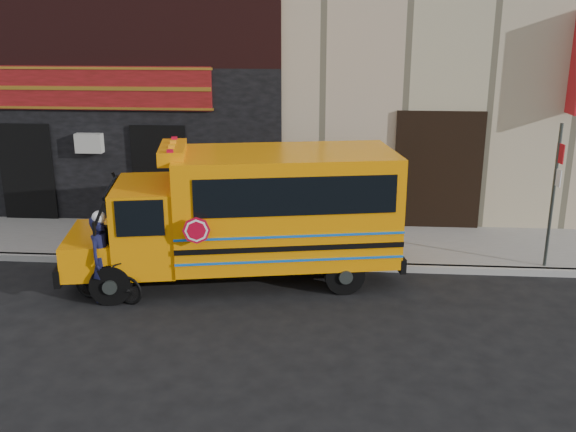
% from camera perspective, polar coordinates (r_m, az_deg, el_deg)
% --- Properties ---
extents(ground, '(120.00, 120.00, 0.00)m').
position_cam_1_polar(ground, '(12.05, -2.86, -9.11)').
color(ground, black).
rests_on(ground, ground).
extents(curb, '(40.00, 0.20, 0.15)m').
position_cam_1_polar(curb, '(14.39, -1.56, -4.30)').
color(curb, '#9D9D98').
rests_on(curb, ground).
extents(sidewalk, '(40.00, 3.00, 0.15)m').
position_cam_1_polar(sidewalk, '(15.79, -0.99, -2.33)').
color(sidewalk, slate).
rests_on(sidewalk, ground).
extents(school_bus, '(7.18, 3.38, 2.92)m').
position_cam_1_polar(school_bus, '(13.32, -3.14, 0.44)').
color(school_bus, black).
rests_on(school_bus, ground).
extents(sign_pole, '(0.09, 0.29, 3.28)m').
position_cam_1_polar(sign_pole, '(14.69, 22.55, 1.91)').
color(sign_pole, '#3F4743').
rests_on(sign_pole, ground).
extents(bicycle, '(1.60, 0.83, 0.93)m').
position_cam_1_polar(bicycle, '(13.03, -15.78, -5.45)').
color(bicycle, black).
rests_on(bicycle, ground).
extents(cyclist, '(0.56, 0.71, 1.70)m').
position_cam_1_polar(cyclist, '(12.90, -16.16, -3.87)').
color(cyclist, black).
rests_on(cyclist, ground).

